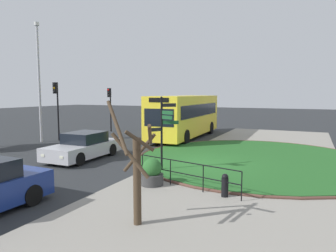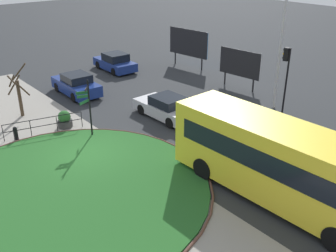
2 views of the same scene
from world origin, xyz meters
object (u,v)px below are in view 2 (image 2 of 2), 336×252
at_px(lamppost_tall, 282,40).
at_px(car_near_lane, 76,85).
at_px(traffic_light_far, 286,67).
at_px(billboard_left, 188,43).
at_px(signpost_directional, 88,104).
at_px(bollard_foreground, 16,133).
at_px(car_trailing, 115,62).
at_px(planter_near_signpost, 65,120).
at_px(car_far_lane, 167,108).
at_px(bus_yellow, 281,162).
at_px(billboard_right, 240,64).
at_px(street_tree_bare, 19,93).

bearing_deg(lamppost_tall, car_near_lane, -140.51).
distance_m(traffic_light_far, billboard_left, 11.73).
height_order(signpost_directional, bollard_foreground, signpost_directional).
bearing_deg(car_trailing, planter_near_signpost, 134.52).
bearing_deg(billboard_left, lamppost_tall, -17.66).
bearing_deg(signpost_directional, traffic_light_far, 66.21).
bearing_deg(car_far_lane, car_near_lane, 15.76).
height_order(bus_yellow, lamppost_tall, lamppost_tall).
bearing_deg(car_far_lane, planter_near_signpost, 62.69).
xyz_separation_m(bus_yellow, car_near_lane, (-16.59, -0.29, -1.03)).
height_order(bus_yellow, planter_near_signpost, bus_yellow).
relative_size(car_near_lane, billboard_right, 1.25).
bearing_deg(lamppost_tall, billboard_right, 163.73).
bearing_deg(billboard_left, billboard_right, -14.47).
xyz_separation_m(car_far_lane, billboard_right, (-0.85, 7.52, 1.19)).
height_order(car_near_lane, billboard_left, billboard_left).
distance_m(car_trailing, street_tree_bare, 10.74).
relative_size(car_far_lane, traffic_light_far, 1.06).
bearing_deg(traffic_light_far, car_far_lane, 45.12).
xyz_separation_m(bus_yellow, street_tree_bare, (-15.23, -4.72, -0.22)).
bearing_deg(street_tree_bare, billboard_right, 70.44).
distance_m(lamppost_tall, planter_near_signpost, 13.65).
distance_m(car_near_lane, lamppost_tall, 13.95).
relative_size(signpost_directional, bus_yellow, 0.33).
relative_size(car_far_lane, street_tree_bare, 1.37).
relative_size(bollard_foreground, lamppost_tall, 0.10).
height_order(signpost_directional, bus_yellow, signpost_directional).
distance_m(car_far_lane, billboard_left, 11.25).
xyz_separation_m(planter_near_signpost, street_tree_bare, (-3.24, -1.26, 1.03)).
distance_m(planter_near_signpost, street_tree_bare, 3.63).
bearing_deg(bollard_foreground, lamppost_tall, 67.65).
height_order(planter_near_signpost, street_tree_bare, street_tree_bare).
height_order(traffic_light_far, billboard_left, traffic_light_far).
relative_size(signpost_directional, car_trailing, 0.77).
bearing_deg(billboard_right, bollard_foreground, -102.56).
distance_m(bollard_foreground, lamppost_tall, 16.15).
bearing_deg(car_trailing, car_far_lane, 165.42).
bearing_deg(signpost_directional, billboard_left, 116.71).
height_order(bollard_foreground, car_far_lane, car_far_lane).
height_order(traffic_light_far, billboard_right, traffic_light_far).
distance_m(traffic_light_far, lamppost_tall, 1.72).
height_order(lamppost_tall, street_tree_bare, lamppost_tall).
bearing_deg(car_near_lane, signpost_directional, 159.08).
bearing_deg(planter_near_signpost, car_far_lane, 63.90).
xyz_separation_m(car_far_lane, planter_near_signpost, (-2.63, -5.38, -0.18)).
xyz_separation_m(billboard_left, billboard_right, (6.46, -0.92, -0.24)).
relative_size(car_near_lane, car_trailing, 1.01).
relative_size(car_trailing, planter_near_signpost, 4.19).
xyz_separation_m(bollard_foreground, street_tree_bare, (-3.08, 1.49, 1.08)).
height_order(signpost_directional, billboard_left, signpost_directional).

